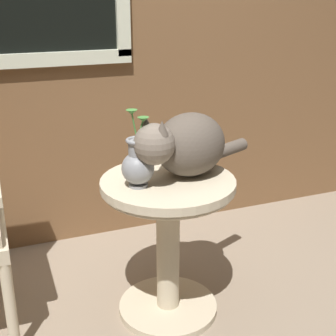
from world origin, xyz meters
The scene contains 5 objects.
ground_plane centered at (0.00, 0.00, 0.00)m, with size 6.00×6.00×0.00m, color gray.
back_wall centered at (-0.01, 0.90, 1.31)m, with size 4.00×0.07×2.60m.
wicker_side_table centered at (0.11, 0.06, 0.43)m, with size 0.56×0.56×0.64m.
cat centered at (0.19, 0.07, 0.77)m, with size 0.61×0.36×0.28m.
pewter_vase_with_ivy centered at (-0.03, 0.03, 0.73)m, with size 0.13×0.13×0.31m.
Camera 1 is at (-0.55, -1.62, 1.36)m, focal length 50.85 mm.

